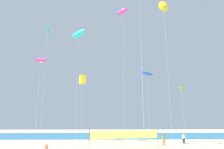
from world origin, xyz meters
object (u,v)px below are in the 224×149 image
(beachgoer_olive_shirt, at_px, (164,139))
(kite_lime_delta, at_px, (181,88))
(volleyball_net, at_px, (125,135))
(kite_green_diamond, at_px, (141,44))
(kite_cyan_tube, at_px, (48,30))
(kite_yellow_delta, at_px, (164,6))
(kite_cyan_inflatable, at_px, (79,34))
(kite_magenta_tube, at_px, (41,60))
(kite_yellow_box, at_px, (83,80))
(kite_magenta_inflatable, at_px, (123,12))
(kite_blue_tube, at_px, (147,74))
(beachgoer_white_shirt, at_px, (184,138))

(beachgoer_olive_shirt, relative_size, kite_lime_delta, 0.17)
(volleyball_net, xyz_separation_m, kite_lime_delta, (11.58, 10.85, 7.59))
(kite_green_diamond, bearing_deg, volleyball_net, -117.45)
(kite_lime_delta, bearing_deg, kite_cyan_tube, -173.86)
(beachgoer_olive_shirt, distance_m, kite_lime_delta, 12.42)
(kite_yellow_delta, distance_m, kite_green_diamond, 9.76)
(kite_cyan_inflatable, relative_size, kite_magenta_tube, 1.41)
(kite_cyan_tube, xyz_separation_m, kite_yellow_box, (6.52, 0.29, -9.01))
(kite_yellow_delta, relative_size, kite_green_diamond, 1.09)
(kite_magenta_tube, distance_m, kite_green_diamond, 16.82)
(kite_cyan_tube, distance_m, kite_green_diamond, 16.99)
(kite_yellow_delta, xyz_separation_m, kite_magenta_tube, (-17.04, 5.02, -5.98))
(kite_yellow_box, bearing_deg, kite_magenta_inflatable, -50.80)
(volleyball_net, distance_m, kite_lime_delta, 17.59)
(kite_blue_tube, bearing_deg, kite_yellow_delta, -63.49)
(beachgoer_white_shirt, height_order, kite_magenta_inflatable, kite_magenta_inflatable)
(beachgoer_white_shirt, relative_size, kite_cyan_tube, 0.08)
(kite_yellow_delta, bearing_deg, beachgoer_olive_shirt, 83.67)
(beachgoer_olive_shirt, xyz_separation_m, kite_lime_delta, (5.77, 7.16, 8.34))
(beachgoer_olive_shirt, relative_size, kite_cyan_tube, 0.09)
(kite_magenta_tube, height_order, kite_magenta_inflatable, kite_magenta_inflatable)
(kite_lime_delta, bearing_deg, kite_yellow_box, -172.56)
(kite_lime_delta, distance_m, kite_yellow_delta, 17.10)
(kite_cyan_tube, bearing_deg, kite_yellow_box, 2.53)
(beachgoer_olive_shirt, xyz_separation_m, kite_cyan_inflatable, (-12.46, -0.14, 15.70))
(beachgoer_olive_shirt, height_order, beachgoer_white_shirt, beachgoer_olive_shirt)
(beachgoer_white_shirt, relative_size, volleyball_net, 0.18)
(kite_yellow_box, distance_m, kite_blue_tube, 12.15)
(kite_cyan_tube, bearing_deg, kite_yellow_delta, -30.21)
(kite_magenta_inflatable, bearing_deg, beachgoer_olive_shirt, 27.82)
(beachgoer_olive_shirt, distance_m, kite_yellow_box, 16.20)
(kite_magenta_inflatable, bearing_deg, kite_yellow_delta, -29.77)
(volleyball_net, bearing_deg, kite_blue_tube, 21.31)
(beachgoer_olive_shirt, relative_size, kite_yellow_delta, 0.09)
(volleyball_net, distance_m, kite_yellow_delta, 17.32)
(kite_magenta_inflatable, relative_size, kite_green_diamond, 1.12)
(kite_green_diamond, height_order, kite_blue_tube, kite_green_diamond)
(volleyball_net, distance_m, kite_magenta_tube, 16.03)
(kite_cyan_inflatable, xyz_separation_m, kite_lime_delta, (18.23, 7.31, -7.36))
(beachgoer_olive_shirt, xyz_separation_m, kite_blue_tube, (-2.48, -2.39, 8.89))
(kite_yellow_delta, height_order, kite_magenta_tube, kite_yellow_delta)
(kite_cyan_inflatable, bearing_deg, kite_magenta_inflatable, -23.82)
(kite_lime_delta, bearing_deg, beachgoer_white_shirt, -113.29)
(kite_yellow_box, bearing_deg, kite_cyan_tube, -177.47)
(kite_cyan_tube, relative_size, kite_lime_delta, 1.94)
(beachgoer_olive_shirt, xyz_separation_m, kite_magenta_inflatable, (-5.83, -3.07, 17.96))
(kite_cyan_tube, height_order, kite_yellow_box, kite_cyan_tube)
(kite_lime_delta, bearing_deg, kite_green_diamond, -154.90)
(kite_yellow_box, bearing_deg, kite_green_diamond, -7.42)
(kite_magenta_inflatable, bearing_deg, beachgoer_white_shirt, 30.89)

